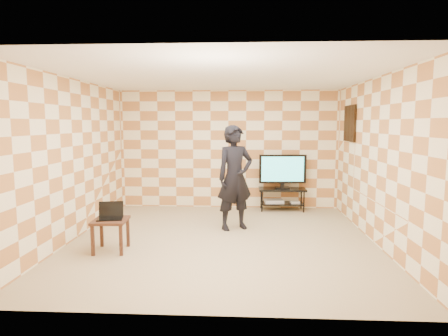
{
  "coord_description": "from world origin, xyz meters",
  "views": [
    {
      "loc": [
        0.35,
        -6.09,
        1.95
      ],
      "look_at": [
        0.0,
        0.6,
        1.15
      ],
      "focal_mm": 30.0,
      "sensor_mm": 36.0,
      "label": 1
    }
  ],
  "objects": [
    {
      "name": "person",
      "position": [
        0.2,
        0.7,
        0.96
      ],
      "size": [
        0.83,
        0.73,
        1.92
      ],
      "primitive_type": "imported",
      "rotation": [
        0.0,
        0.0,
        0.47
      ],
      "color": "black",
      "rests_on": "floor"
    },
    {
      "name": "ceiling",
      "position": [
        0.0,
        0.0,
        2.7
      ],
      "size": [
        5.0,
        5.0,
        0.02
      ],
      "primitive_type": "cube",
      "color": "white",
      "rests_on": "wall_back"
    },
    {
      "name": "tv_stand",
      "position": [
        1.22,
        2.24,
        0.37
      ],
      "size": [
        1.04,
        0.47,
        0.5
      ],
      "color": "black",
      "rests_on": "floor"
    },
    {
      "name": "wall_right",
      "position": [
        2.5,
        0.0,
        1.35
      ],
      "size": [
        0.02,
        5.0,
        2.7
      ],
      "primitive_type": "cube",
      "color": "#F7E7BD",
      "rests_on": "ground"
    },
    {
      "name": "laptop",
      "position": [
        -1.68,
        -0.58,
        0.55
      ],
      "size": [
        0.42,
        0.36,
        0.25
      ],
      "color": "black",
      "rests_on": "side_table"
    },
    {
      "name": "wall_art",
      "position": [
        2.47,
        1.55,
        1.95
      ],
      "size": [
        0.04,
        0.72,
        0.72
      ],
      "color": "black",
      "rests_on": "wall_right"
    },
    {
      "name": "wall_back",
      "position": [
        0.0,
        2.5,
        1.35
      ],
      "size": [
        5.0,
        0.02,
        2.7
      ],
      "primitive_type": "cube",
      "color": "#F7E7BD",
      "rests_on": "ground"
    },
    {
      "name": "wall_left",
      "position": [
        -2.5,
        0.0,
        1.35
      ],
      "size": [
        0.02,
        5.0,
        2.7
      ],
      "primitive_type": "cube",
      "color": "#F7E7BD",
      "rests_on": "ground"
    },
    {
      "name": "side_table",
      "position": [
        -1.67,
        -0.63,
        0.41
      ],
      "size": [
        0.53,
        0.53,
        0.5
      ],
      "color": "#321F15",
      "rests_on": "floor"
    },
    {
      "name": "game_console",
      "position": [
        1.51,
        2.21,
        0.19
      ],
      "size": [
        0.21,
        0.17,
        0.04
      ],
      "primitive_type": "cube",
      "rotation": [
        0.0,
        0.0,
        0.16
      ],
      "color": "silver",
      "rests_on": "tv_stand"
    },
    {
      "name": "floor",
      "position": [
        0.0,
        0.0,
        0.0
      ],
      "size": [
        5.0,
        5.0,
        0.0
      ],
      "primitive_type": "plane",
      "color": "tan",
      "rests_on": "ground"
    },
    {
      "name": "wall_front",
      "position": [
        0.0,
        -2.5,
        1.35
      ],
      "size": [
        5.0,
        0.02,
        2.7
      ],
      "primitive_type": "cube",
      "color": "#F7E7BD",
      "rests_on": "ground"
    },
    {
      "name": "dvd_player",
      "position": [
        1.04,
        2.24,
        0.21
      ],
      "size": [
        0.44,
        0.33,
        0.07
      ],
      "primitive_type": "cube",
      "rotation": [
        0.0,
        0.0,
        0.1
      ],
      "color": "#BCBCBF",
      "rests_on": "tv_stand"
    },
    {
      "name": "tv",
      "position": [
        1.22,
        2.24,
        0.92
      ],
      "size": [
        1.05,
        0.22,
        0.76
      ],
      "color": "black",
      "rests_on": "tv_stand"
    }
  ]
}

